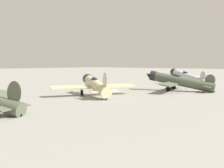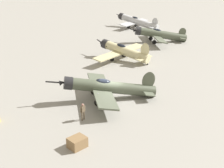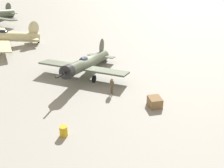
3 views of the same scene
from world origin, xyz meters
TOP-DOWN VIEW (x-y plane):
  - airplane_mid_apron at (1.47, -15.33)m, footprint 9.71×11.31m
  - airplane_far_line at (-3.31, -28.90)m, footprint 11.55×12.06m
  - airplane_outer_stand at (2.94, -43.16)m, footprint 11.34×10.66m

SIDE VIEW (x-z plane):
  - airplane_mid_apron at x=1.47m, z-range -0.20..3.20m
  - airplane_outer_stand at x=2.94m, z-range -0.21..3.26m
  - airplane_far_line at x=-3.31m, z-range -0.09..3.20m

